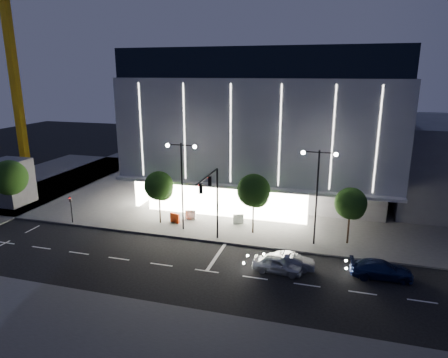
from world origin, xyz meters
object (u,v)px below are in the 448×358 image
ped_signal_far (71,207)px  barrier_c (175,218)px  car_second (291,261)px  barrier_d (238,219)px  tree_left (159,187)px  car_third (381,270)px  tree_right (351,205)px  street_lamp_west (182,174)px  car_lead (278,264)px  traffic_mast (213,194)px  street_lamp_east (317,184)px  tree_mid (254,192)px  tower_crane (15,41)px  barrier_b (190,215)px

ped_signal_far → barrier_c: bearing=15.8°
car_second → barrier_d: car_second is taller
tree_left → car_third: tree_left is taller
tree_right → ped_signal_far: bearing=-174.9°
street_lamp_west → ped_signal_far: street_lamp_west is taller
barrier_c → car_lead: bearing=-15.1°
traffic_mast → street_lamp_east: street_lamp_east is taller
car_lead → barrier_d: 10.66m
tree_mid → street_lamp_west: bearing=-171.7°
tree_mid → barrier_c: size_ratio=5.59×
street_lamp_west → car_second: street_lamp_west is taller
tree_right → car_third: (2.43, -5.75, -3.19)m
street_lamp_west → tree_mid: (7.03, 1.02, -1.62)m
street_lamp_west → tower_crane: bearing=149.9°
traffic_mast → tower_crane: 51.04m
car_third → barrier_d: size_ratio=4.32×
tree_right → barrier_d: bearing=169.6°
ped_signal_far → tree_left: tree_left is taller
tree_left → traffic_mast: bearing=-27.8°
street_lamp_west → car_second: (11.51, -5.17, -5.33)m
traffic_mast → barrier_c: traffic_mast is taller
ped_signal_far → tree_mid: (19.03, 2.52, 2.45)m
traffic_mast → car_third: bearing=-8.1°
tree_left → tree_right: size_ratio=1.04×
traffic_mast → barrier_b: (-4.28, 5.49, -4.38)m
tree_left → tree_mid: size_ratio=0.93×
tower_crane → barrier_b: size_ratio=29.09×
tree_left → tree_right: 19.00m
tower_crane → traffic_mast: bearing=-30.5°
car_second → barrier_b: bearing=52.9°
tree_right → street_lamp_east: bearing=-161.4°
street_lamp_east → tree_right: bearing=18.6°
tower_crane → ped_signal_far: bearing=-42.2°
traffic_mast → tree_right: bearing=17.0°
barrier_b → barrier_c: bearing=-141.8°
car_second → barrier_b: (-11.79, 8.00, 0.02)m
street_lamp_east → tree_left: (-15.97, 1.02, -1.92)m
tree_mid → tree_right: size_ratio=1.12×
barrier_b → barrier_d: (5.28, 0.21, 0.00)m
barrier_b → barrier_d: bearing=-7.4°
tower_crane → car_third: tower_crane is taller
barrier_c → barrier_d: same height
tree_left → barrier_b: size_ratio=5.20×
ped_signal_far → barrier_b: (11.72, 4.33, -1.24)m
tree_mid → car_second: size_ratio=1.61×
traffic_mast → barrier_c: (-5.53, 4.12, -4.38)m
car_lead → car_third: car_lead is taller
car_lead → car_second: 1.32m
tower_crane → tree_left: tower_crane is taller
street_lamp_west → tower_crane: (-37.92, 22.00, 14.55)m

